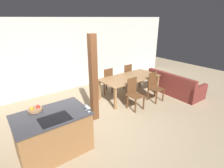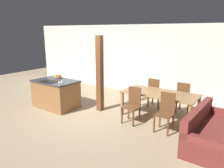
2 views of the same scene
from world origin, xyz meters
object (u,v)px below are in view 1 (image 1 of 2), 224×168
object	(u,v)px
fruit_bowl	(35,109)
dining_chair_near_left	(134,93)
kitchen_island	(54,133)
wine_glass_near	(89,107)
wine_glass_middle	(86,106)
couch	(174,86)
timber_post	(93,80)
dining_chair_far_left	(107,80)
dining_table	(130,79)
dining_chair_near_right	(154,86)
dining_chair_far_right	(126,76)

from	to	relation	value
fruit_bowl	dining_chair_near_left	size ratio (longest dim) A/B	0.29
kitchen_island	wine_glass_near	xyz separation A→B (m)	(0.64, -0.39, 0.56)
wine_glass_near	wine_glass_middle	size ratio (longest dim) A/B	1.00
wine_glass_middle	dining_chair_near_left	bearing A→B (deg)	18.64
kitchen_island	wine_glass_middle	size ratio (longest dim) A/B	10.27
couch	fruit_bowl	bearing A→B (deg)	91.65
dining_chair_near_left	timber_post	xyz separation A→B (m)	(-1.30, 0.22, 0.66)
fruit_bowl	dining_chair_far_left	distance (m)	3.28
dining_table	dining_chair_near_right	size ratio (longest dim) A/B	2.15
couch	dining_chair_near_right	bearing A→B (deg)	88.01
fruit_bowl	wine_glass_near	size ratio (longest dim) A/B	2.00
dining_chair_near_left	dining_chair_far_left	bearing A→B (deg)	90.00
dining_chair_far_left	timber_post	size ratio (longest dim) A/B	0.42
dining_chair_far_right	kitchen_island	bearing A→B (deg)	27.02
kitchen_island	timber_post	distance (m)	1.65
fruit_bowl	dining_table	distance (m)	3.45
couch	dining_chair_far_left	bearing A→B (deg)	54.56
fruit_bowl	dining_chair_far_right	xyz separation A→B (m)	(3.81, 1.54, -0.44)
wine_glass_near	dining_chair_near_right	distance (m)	3.11
wine_glass_near	dining_chair_far_right	size ratio (longest dim) A/B	0.14
dining_chair_far_left	timber_post	xyz separation A→B (m)	(-1.30, -1.23, 0.66)
dining_table	dining_chair_near_left	size ratio (longest dim) A/B	2.15
wine_glass_middle	timber_post	distance (m)	1.17
dining_chair_near_right	dining_chair_far_right	world-z (taller)	same
dining_chair_near_right	wine_glass_middle	bearing A→B (deg)	-167.07
wine_glass_middle	dining_chair_far_left	xyz separation A→B (m)	(2.02, 2.14, -0.51)
wine_glass_middle	dining_chair_far_right	xyz separation A→B (m)	(2.97, 2.14, -0.51)
dining_chair_far_left	couch	distance (m)	2.55
dining_chair_near_left	couch	xyz separation A→B (m)	(2.03, -0.06, -0.24)
wine_glass_near	timber_post	world-z (taller)	timber_post
fruit_bowl	dining_chair_near_right	size ratio (longest dim) A/B	0.29
kitchen_island	dining_chair_near_right	distance (m)	3.63
dining_chair_near_left	timber_post	bearing A→B (deg)	170.30
fruit_bowl	dining_chair_near_left	xyz separation A→B (m)	(2.87, 0.08, -0.44)
wine_glass_middle	dining_table	xyz separation A→B (m)	(2.49, 1.41, -0.36)
wine_glass_near	timber_post	distance (m)	1.24
fruit_bowl	dining_table	bearing A→B (deg)	13.65
fruit_bowl	dining_chair_far_left	world-z (taller)	fruit_bowl
dining_chair_far_right	wine_glass_near	bearing A→B (deg)	36.91
kitchen_island	dining_chair_near_left	bearing A→B (deg)	8.17
dining_chair_near_right	couch	world-z (taller)	dining_chair_near_right
dining_table	wine_glass_near	bearing A→B (deg)	-148.98
wine_glass_middle	timber_post	xyz separation A→B (m)	(0.72, 0.90, 0.15)
wine_glass_middle	timber_post	size ratio (longest dim) A/B	0.06
kitchen_island	wine_glass_middle	world-z (taller)	wine_glass_middle
dining_chair_near_right	dining_chair_far_left	size ratio (longest dim) A/B	1.00
dining_chair_near_left	dining_chair_far_right	bearing A→B (deg)	56.99
wine_glass_middle	dining_table	bearing A→B (deg)	29.48
kitchen_island	dining_chair_near_right	xyz separation A→B (m)	(3.60, 0.38, 0.05)
fruit_bowl	dining_chair_far_right	world-z (taller)	fruit_bowl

